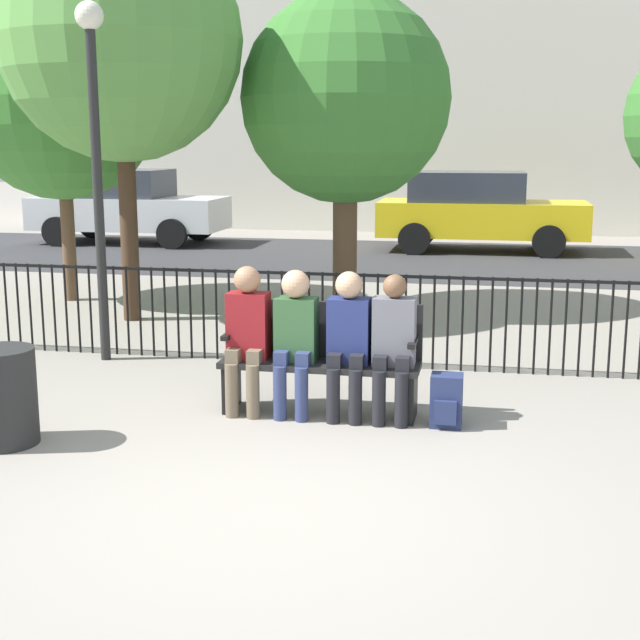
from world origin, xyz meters
name	(u,v)px	position (x,y,z in m)	size (l,w,h in m)	color
ground_plane	(261,504)	(0.00, 0.00, 0.00)	(80.00, 80.00, 0.00)	gray
park_bench	(322,354)	(0.00, 2.01, 0.49)	(1.65, 0.45, 0.92)	black
seated_person_0	(247,331)	(-0.61, 1.88, 0.70)	(0.34, 0.39, 1.23)	brown
seated_person_1	(295,333)	(-0.20, 1.88, 0.69)	(0.34, 0.39, 1.21)	navy
seated_person_2	(348,336)	(0.24, 1.88, 0.68)	(0.34, 0.39, 1.21)	black
seated_person_3	(393,340)	(0.61, 1.88, 0.67)	(0.34, 0.39, 1.20)	black
backpack	(446,401)	(1.05, 1.80, 0.21)	(0.25, 0.26, 0.42)	navy
fence_railing	(350,311)	(-0.02, 3.59, 0.56)	(9.01, 0.03, 0.95)	black
tree_0	(61,100)	(-4.54, 6.57, 2.79)	(2.75, 2.75, 4.17)	brown
tree_1	(346,99)	(-0.59, 6.69, 2.77)	(2.74, 2.74, 4.16)	brown
tree_2	(121,40)	(-3.12, 5.39, 3.43)	(2.93, 2.93, 4.90)	#422D1E
lamp_post	(95,127)	(-2.56, 3.36, 2.37)	(0.28, 0.28, 3.57)	black
street_surface	(421,259)	(0.00, 12.00, 0.00)	(24.00, 6.00, 0.01)	#333335
parked_car_0	(478,210)	(1.02, 13.51, 0.84)	(4.20, 1.94, 1.62)	yellow
parked_car_2	(125,205)	(-6.65, 13.48, 0.84)	(4.20, 1.94, 1.62)	silver
trash_bin	(2,397)	(-2.19, 0.74, 0.37)	(0.52, 0.52, 0.73)	black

